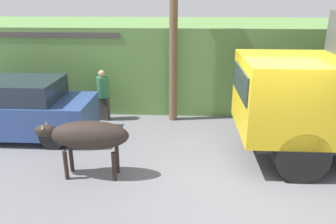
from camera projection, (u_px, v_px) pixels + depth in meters
ground_plane at (260, 182)px, 6.91m from camera, size 60.00×60.00×0.00m
hillside_embankment at (228, 59)px, 12.55m from camera, size 32.00×5.21×2.77m
building_backdrop at (54, 65)px, 11.69m from camera, size 5.37×2.70×2.64m
brown_cow at (88, 136)px, 6.83m from camera, size 1.99×0.61×1.26m
parked_suv at (15, 109)px, 8.90m from camera, size 4.22×1.72×1.60m
pedestrian_on_hill at (103, 93)px, 10.05m from camera, size 0.42×0.42×1.58m
utility_pole at (174, 23)px, 9.36m from camera, size 0.90×0.24×5.70m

